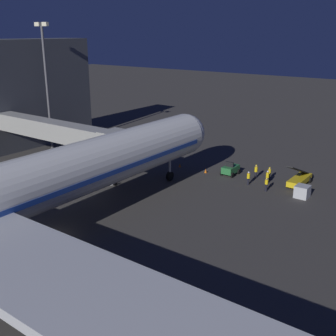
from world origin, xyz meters
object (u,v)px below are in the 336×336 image
at_px(jet_bridge, 65,133).
at_px(ground_crew_walking_aft, 269,173).
at_px(apron_floodlight_mast, 46,79).
at_px(traffic_cone_nose_starboard, 180,165).
at_px(traffic_cone_nose_port, 206,171).
at_px(ground_crew_under_port_wing, 256,171).
at_px(ground_crew_by_belt_loader, 267,177).
at_px(baggage_container_near_belt, 302,192).
at_px(belt_loader, 300,179).
at_px(ground_crew_by_tug, 248,177).
at_px(baggage_tug_spare, 230,169).
at_px(ground_crew_near_nose_gear, 266,184).

height_order(jet_bridge, ground_crew_walking_aft, jet_bridge).
height_order(jet_bridge, apron_floodlight_mast, apron_floodlight_mast).
bearing_deg(traffic_cone_nose_starboard, apron_floodlight_mast, 10.56).
height_order(jet_bridge, traffic_cone_nose_port, jet_bridge).
height_order(ground_crew_under_port_wing, traffic_cone_nose_port, ground_crew_under_port_wing).
bearing_deg(apron_floodlight_mast, traffic_cone_nose_starboard, -169.44).
height_order(apron_floodlight_mast, ground_crew_by_belt_loader, apron_floodlight_mast).
bearing_deg(ground_crew_by_belt_loader, baggage_container_near_belt, 160.30).
distance_m(belt_loader, ground_crew_walking_aft, 3.98).
bearing_deg(ground_crew_by_tug, ground_crew_walking_aft, -112.48).
distance_m(ground_crew_by_belt_loader, ground_crew_by_tug, 2.56).
relative_size(ground_crew_by_belt_loader, ground_crew_walking_aft, 1.02).
height_order(ground_crew_by_tug, traffic_cone_nose_starboard, ground_crew_by_tug).
xyz_separation_m(belt_loader, baggage_container_near_belt, (-1.73, 3.87, -0.12)).
height_order(apron_floodlight_mast, traffic_cone_nose_port, apron_floodlight_mast).
bearing_deg(baggage_tug_spare, belt_loader, -170.17).
bearing_deg(ground_crew_walking_aft, baggage_container_near_belt, 148.55).
bearing_deg(baggage_container_near_belt, ground_crew_walking_aft, -31.45).
relative_size(apron_floodlight_mast, traffic_cone_nose_starboard, 36.79).
xyz_separation_m(ground_crew_under_port_wing, ground_crew_by_tug, (-0.33, 2.97, -0.05)).
relative_size(baggage_tug_spare, ground_crew_walking_aft, 1.53).
distance_m(ground_crew_by_tug, traffic_cone_nose_starboard, 11.39).
bearing_deg(belt_loader, ground_crew_by_belt_loader, 29.30).
xyz_separation_m(ground_crew_by_belt_loader, ground_crew_by_tug, (1.83, 1.79, 0.00)).
height_order(ground_crew_walking_aft, traffic_cone_nose_starboard, ground_crew_walking_aft).
bearing_deg(ground_crew_near_nose_gear, traffic_cone_nose_starboard, -6.63).
bearing_deg(apron_floodlight_mast, jet_bridge, 150.03).
bearing_deg(baggage_tug_spare, ground_crew_walking_aft, -167.00).
relative_size(belt_loader, traffic_cone_nose_starboard, 15.53).
relative_size(baggage_container_near_belt, ground_crew_by_tug, 0.91).
bearing_deg(ground_crew_under_port_wing, traffic_cone_nose_port, 17.59).
relative_size(baggage_tug_spare, traffic_cone_nose_starboard, 4.93).
bearing_deg(apron_floodlight_mast, ground_crew_by_tug, -174.28).
bearing_deg(belt_loader, traffic_cone_nose_port, 13.27).
height_order(ground_crew_under_port_wing, ground_crew_walking_aft, ground_crew_under_port_wing).
bearing_deg(ground_crew_under_port_wing, ground_crew_by_belt_loader, 151.40).
distance_m(jet_bridge, ground_crew_by_tug, 25.33).
bearing_deg(ground_crew_by_belt_loader, ground_crew_near_nose_gear, 110.92).
bearing_deg(ground_crew_by_belt_loader, apron_floodlight_mast, 8.21).
bearing_deg(ground_crew_near_nose_gear, baggage_tug_spare, -24.30).
bearing_deg(baggage_container_near_belt, ground_crew_by_tug, -0.73).
height_order(apron_floodlight_mast, ground_crew_near_nose_gear, apron_floodlight_mast).
height_order(ground_crew_near_nose_gear, ground_crew_by_tug, ground_crew_near_nose_gear).
bearing_deg(baggage_tug_spare, ground_crew_by_belt_loader, 175.88).
xyz_separation_m(ground_crew_under_port_wing, ground_crew_walking_aft, (-1.73, -0.42, -0.07)).
height_order(baggage_container_near_belt, ground_crew_walking_aft, ground_crew_walking_aft).
bearing_deg(traffic_cone_nose_port, baggage_container_near_belt, 176.06).
height_order(apron_floodlight_mast, belt_loader, apron_floodlight_mast).
height_order(baggage_tug_spare, ground_crew_under_port_wing, baggage_tug_spare).
relative_size(ground_crew_near_nose_gear, ground_crew_walking_aft, 1.02).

